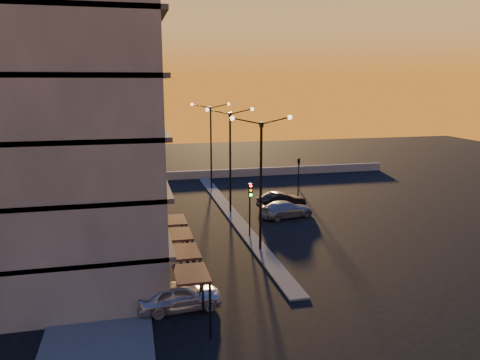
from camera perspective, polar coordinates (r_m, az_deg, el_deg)
name	(u,v)px	position (r m, az deg, el deg)	size (l,w,h in m)	color
ground	(260,250)	(33.52, 2.48, -8.56)	(120.00, 120.00, 0.00)	black
sidewalk_west	(109,243)	(36.18, -15.69, -7.35)	(5.00, 40.00, 0.12)	#4F4F4D
median	(230,212)	(42.74, -1.17, -3.93)	(1.20, 36.00, 0.12)	#4F4F4D
parapet	(219,174)	(58.29, -2.57, 0.79)	(44.00, 0.50, 1.00)	slate
building	(33,78)	(30.71, -23.89, 11.27)	(14.35, 17.08, 25.00)	#625E56
streetlamp_near	(261,173)	(32.00, 2.57, 0.86)	(4.32, 0.32, 9.51)	black
streetlamp_mid	(230,152)	(41.57, -1.20, 3.43)	(4.32, 0.32, 9.51)	black
streetlamp_far	(211,139)	(51.31, -3.57, 5.02)	(4.32, 0.32, 9.51)	black
traffic_light_main	(250,201)	(35.30, 1.25, -2.58)	(0.28, 0.44, 4.25)	black
signal_east_a	(298,179)	(48.23, 7.13, 0.10)	(0.13, 0.16, 3.60)	black
signal_east_b	(299,161)	(52.22, 7.19, 2.30)	(0.42, 1.99, 3.60)	black
car_hatchback	(179,296)	(25.36, -7.41, -13.79)	(1.79, 4.46, 1.52)	#B2B3BA
car_sedan	(281,201)	(44.18, 5.08, -2.52)	(1.59, 4.56, 1.50)	black
car_wagon	(286,209)	(41.39, 5.68, -3.57)	(2.01, 4.96, 1.44)	gray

